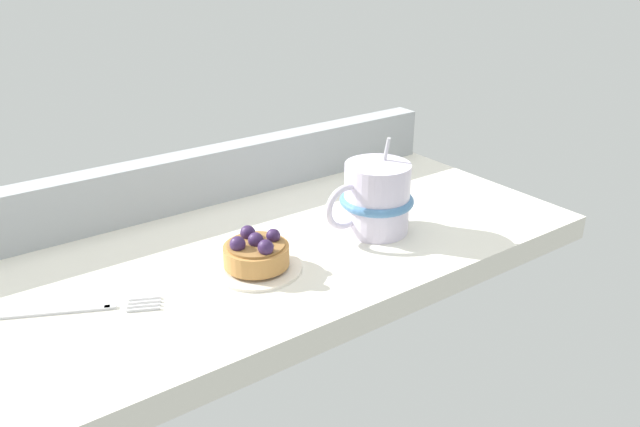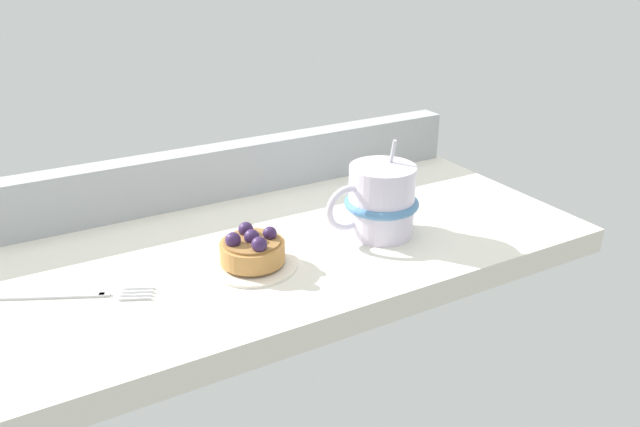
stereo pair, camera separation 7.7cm
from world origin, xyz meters
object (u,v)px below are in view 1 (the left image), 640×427
raspberry_tart (256,252)px  dessert_fork (78,309)px  coffee_mug (376,198)px  dessert_plate (257,267)px

raspberry_tart → dessert_fork: 20.26cm
raspberry_tart → dessert_fork: (-19.88, 3.31, -2.08)cm
coffee_mug → raspberry_tart: bearing=-179.7°
dessert_fork → coffee_mug: bearing=-4.8°
dessert_fork → raspberry_tart: bearing=-9.5°
raspberry_tart → coffee_mug: size_ratio=0.59×
coffee_mug → dessert_fork: (-38.17, 3.22, -4.36)cm
coffee_mug → dessert_fork: 38.55cm
coffee_mug → dessert_fork: bearing=175.2°
raspberry_tart → dessert_plate: bearing=27.7°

